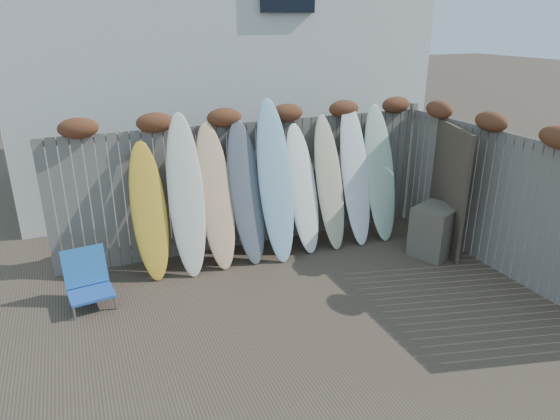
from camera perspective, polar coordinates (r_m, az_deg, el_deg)
name	(u,v)px	position (r m, az deg, el deg)	size (l,w,h in m)	color
ground	(318,318)	(6.30, 4.32, -12.17)	(80.00, 80.00, 0.00)	#493A2D
back_fence	(254,173)	(7.84, -2.98, 4.19)	(6.05, 0.28, 2.24)	slate
right_fence	(501,193)	(7.70, 23.97, 1.75)	(0.28, 4.40, 2.24)	slate
house	(207,31)	(11.57, -8.37, 19.54)	(8.50, 5.50, 6.33)	silver
beach_chair	(88,280)	(6.88, -21.11, -7.46)	(0.60, 0.63, 0.71)	#2350B0
wooden_crate	(435,231)	(8.08, 17.25, -2.27)	(0.66, 0.55, 0.77)	#6C5851
lattice_panel	(448,189)	(8.19, 18.66, 2.32)	(0.05, 1.30, 1.96)	#362D21
surfboard_0	(149,211)	(7.16, -14.74, -0.14)	(0.48, 0.07, 1.97)	gold
surfboard_1	(186,195)	(7.15, -10.67, 1.67)	(0.50, 0.07, 2.34)	silver
surfboard_2	(216,197)	(7.28, -7.36, 1.52)	(0.51, 0.07, 2.16)	#F6CB83
surfboard_3	(246,193)	(7.40, -3.85, 2.01)	(0.50, 0.07, 2.17)	#565A63
surfboard_4	(275,181)	(7.45, -0.53, 3.33)	(0.52, 0.07, 2.47)	#97C4DE
surfboard_5	(302,189)	(7.75, 2.58, 2.42)	(0.49, 0.07, 2.04)	white
surfboard_6	(329,183)	(7.92, 5.67, 3.13)	(0.45, 0.07, 2.15)	beige
surfboard_7	(355,174)	(8.13, 8.58, 4.14)	(0.47, 0.07, 2.34)	white
surfboard_8	(380,173)	(8.37, 11.35, 4.17)	(0.52, 0.07, 2.26)	#B7CEB4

